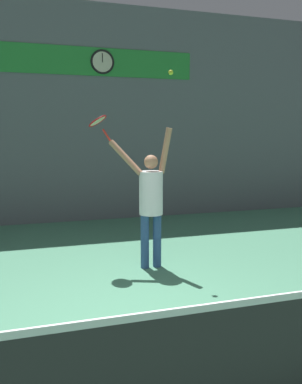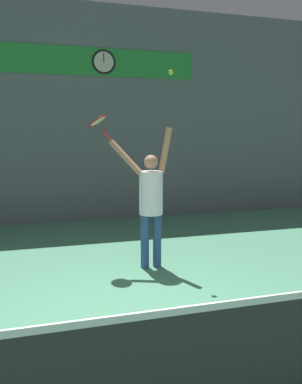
# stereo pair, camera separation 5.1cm
# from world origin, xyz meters

# --- Properties ---
(ground_plane) EXTENTS (18.00, 18.00, 0.00)m
(ground_plane) POSITION_xyz_m (0.00, 0.00, 0.00)
(ground_plane) COLOR #4C8C6B
(back_wall) EXTENTS (18.00, 0.10, 5.00)m
(back_wall) POSITION_xyz_m (0.00, 5.66, 2.50)
(back_wall) COLOR slate
(back_wall) RESTS_ON ground_plane
(sponsor_banner) EXTENTS (5.39, 0.02, 0.63)m
(sponsor_banner) POSITION_xyz_m (0.00, 5.60, 3.70)
(sponsor_banner) COLOR #288C38
(scoreboard_clock) EXTENTS (0.55, 0.05, 0.55)m
(scoreboard_clock) POSITION_xyz_m (0.55, 5.58, 3.70)
(scoreboard_clock) COLOR beige
(court_net) EXTENTS (8.55, 0.07, 1.06)m
(court_net) POSITION_xyz_m (0.00, -1.19, 0.50)
(court_net) COLOR #333333
(court_net) RESTS_ON ground_plane
(tennis_player) EXTENTS (0.92, 0.55, 2.15)m
(tennis_player) POSITION_xyz_m (0.69, 2.10, 1.10)
(tennis_player) COLOR #2D4C7F
(tennis_player) RESTS_ON ground_plane
(tennis_racket) EXTENTS (0.40, 0.41, 0.41)m
(tennis_racket) POSITION_xyz_m (-0.02, 2.49, 2.23)
(tennis_racket) COLOR red
(tennis_ball) EXTENTS (0.07, 0.07, 0.07)m
(tennis_ball) POSITION_xyz_m (0.98, 2.03, 2.94)
(tennis_ball) COLOR #CCDB2D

